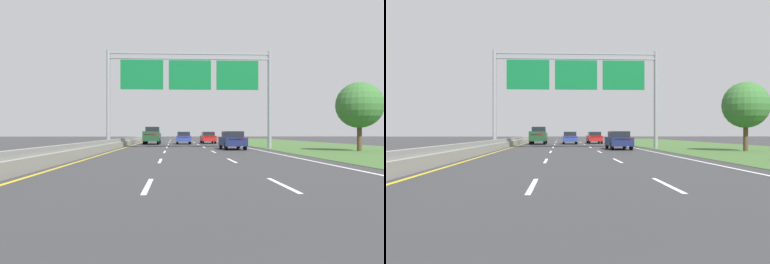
% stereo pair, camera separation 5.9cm
% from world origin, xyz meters
% --- Properties ---
extents(ground_plane, '(220.00, 220.00, 0.00)m').
position_xyz_m(ground_plane, '(0.00, 35.00, 0.00)').
color(ground_plane, '#333335').
extents(lane_striping, '(11.96, 106.00, 0.01)m').
position_xyz_m(lane_striping, '(0.00, 34.54, 0.00)').
color(lane_striping, white).
rests_on(lane_striping, ground).
extents(grass_verge_right, '(14.00, 110.00, 0.02)m').
position_xyz_m(grass_verge_right, '(13.95, 35.00, 0.01)').
color(grass_verge_right, '#3D602D').
rests_on(grass_verge_right, ground).
extents(median_barrier_concrete, '(0.60, 110.00, 0.85)m').
position_xyz_m(median_barrier_concrete, '(-6.60, 35.00, 0.35)').
color(median_barrier_concrete, gray).
rests_on(median_barrier_concrete, ground).
extents(overhead_sign_gantry, '(15.06, 0.42, 8.91)m').
position_xyz_m(overhead_sign_gantry, '(0.30, 34.14, 6.33)').
color(overhead_sign_gantry, gray).
rests_on(overhead_sign_gantry, ground).
extents(pickup_truck_darkgreen, '(2.04, 5.41, 2.20)m').
position_xyz_m(pickup_truck_darkgreen, '(-3.90, 47.70, 1.07)').
color(pickup_truck_darkgreen, '#193D23').
rests_on(pickup_truck_darkgreen, ground).
extents(car_navy_right_lane_sedan, '(1.89, 4.43, 1.57)m').
position_xyz_m(car_navy_right_lane_sedan, '(3.92, 32.43, 0.82)').
color(car_navy_right_lane_sedan, '#161E47').
rests_on(car_navy_right_lane_sedan, ground).
extents(car_blue_centre_lane_sedan, '(1.84, 4.41, 1.57)m').
position_xyz_m(car_blue_centre_lane_sedan, '(0.07, 48.09, 0.82)').
color(car_blue_centre_lane_sedan, navy).
rests_on(car_blue_centre_lane_sedan, ground).
extents(car_red_right_lane_sedan, '(1.91, 4.44, 1.57)m').
position_xyz_m(car_red_right_lane_sedan, '(3.45, 50.57, 0.82)').
color(car_red_right_lane_sedan, maroon).
rests_on(car_red_right_lane_sedan, ground).
extents(roadside_tree_mid, '(3.58, 3.58, 5.40)m').
position_xyz_m(roadside_tree_mid, '(13.30, 28.70, 3.59)').
color(roadside_tree_mid, '#4C3823').
rests_on(roadside_tree_mid, ground).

